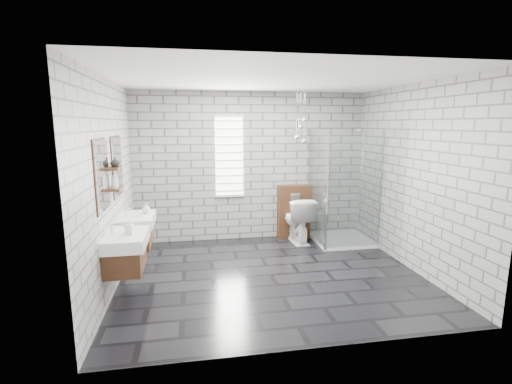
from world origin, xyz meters
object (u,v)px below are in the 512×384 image
object	(u,v)px
cistern_panel	(294,211)
vanity_right	(134,222)
toilet	(297,219)
shower_enclosure	(339,216)
vanity_left	(123,242)

from	to	relation	value
cistern_panel	vanity_right	bearing A→B (deg)	-154.85
vanity_right	toilet	xyz separation A→B (m)	(2.71, 1.02, -0.34)
vanity_right	cistern_panel	world-z (taller)	vanity_right
vanity_right	toilet	bearing A→B (deg)	20.66
cistern_panel	shower_enclosure	distance (m)	0.87
vanity_right	shower_enclosure	size ratio (longest dim) A/B	0.77
vanity_right	toilet	world-z (taller)	vanity_right
shower_enclosure	toilet	size ratio (longest dim) A/B	2.47
vanity_left	shower_enclosure	size ratio (longest dim) A/B	0.77
vanity_right	shower_enclosure	xyz separation A→B (m)	(3.41, 0.75, -0.25)
vanity_right	shower_enclosure	distance (m)	3.50
shower_enclosure	vanity_left	bearing A→B (deg)	-154.00
vanity_left	shower_enclosure	world-z (taller)	shower_enclosure
toilet	vanity_left	bearing A→B (deg)	32.18
cistern_panel	toilet	bearing A→B (deg)	-90.00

